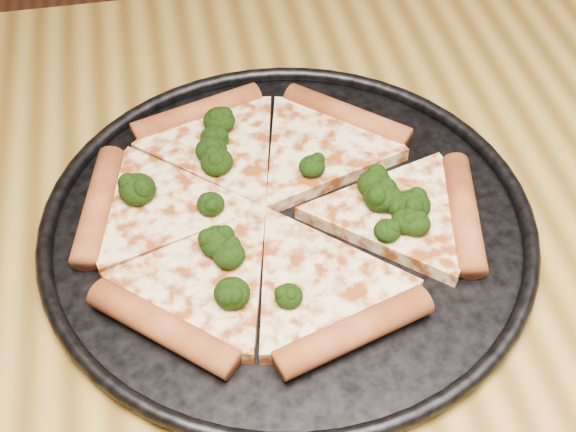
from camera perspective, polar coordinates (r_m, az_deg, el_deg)
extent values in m
cube|color=olive|center=(0.66, 5.56, -6.08)|extent=(1.20, 0.90, 0.04)
cylinder|color=black|center=(0.67, 0.00, -0.75)|extent=(0.40, 0.40, 0.01)
torus|color=black|center=(0.67, 0.00, -0.35)|extent=(0.41, 0.41, 0.01)
cylinder|color=#A75629|center=(0.76, 4.18, 7.06)|extent=(0.11, 0.10, 0.02)
cylinder|color=#A75629|center=(0.76, -6.43, 7.22)|extent=(0.13, 0.06, 0.02)
cylinder|color=#A75629|center=(0.69, -13.23, 0.73)|extent=(0.05, 0.13, 0.02)
cylinder|color=#A75629|center=(0.60, -8.84, -7.78)|extent=(0.11, 0.10, 0.02)
cylinder|color=#A75629|center=(0.59, 4.69, -8.15)|extent=(0.13, 0.06, 0.02)
cylinder|color=#A75629|center=(0.68, 12.30, 0.22)|extent=(0.05, 0.13, 0.02)
ellipsoid|color=black|center=(0.74, -4.90, 6.74)|extent=(0.03, 0.03, 0.02)
ellipsoid|color=black|center=(0.67, 7.92, 0.85)|extent=(0.02, 0.02, 0.02)
ellipsoid|color=black|center=(0.63, -5.01, -1.82)|extent=(0.03, 0.03, 0.02)
ellipsoid|color=black|center=(0.65, 9.04, -0.53)|extent=(0.02, 0.02, 0.02)
ellipsoid|color=black|center=(0.60, 0.06, -5.68)|extent=(0.02, 0.02, 0.02)
ellipsoid|color=black|center=(0.67, 6.65, 1.43)|extent=(0.03, 0.03, 0.02)
ellipsoid|color=black|center=(0.72, -5.22, 5.55)|extent=(0.03, 0.03, 0.02)
ellipsoid|color=black|center=(0.66, 8.80, 0.76)|extent=(0.03, 0.03, 0.02)
ellipsoid|color=black|center=(0.65, 7.04, -1.04)|extent=(0.02, 0.02, 0.02)
ellipsoid|color=black|center=(0.69, 1.71, 3.52)|extent=(0.02, 0.02, 0.02)
ellipsoid|color=black|center=(0.70, -5.07, 3.85)|extent=(0.03, 0.03, 0.02)
ellipsoid|color=black|center=(0.68, 6.16, 2.25)|extent=(0.03, 0.03, 0.02)
ellipsoid|color=black|center=(0.68, -10.61, 1.87)|extent=(0.03, 0.03, 0.02)
ellipsoid|color=black|center=(0.62, -4.21, -2.75)|extent=(0.03, 0.03, 0.02)
ellipsoid|color=black|center=(0.71, -5.45, 4.66)|extent=(0.03, 0.03, 0.02)
ellipsoid|color=black|center=(0.66, -5.49, 0.85)|extent=(0.02, 0.02, 0.02)
ellipsoid|color=black|center=(0.60, -3.98, -5.46)|extent=(0.03, 0.03, 0.02)
ellipsoid|color=black|center=(0.65, 8.32, -0.37)|extent=(0.02, 0.02, 0.02)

